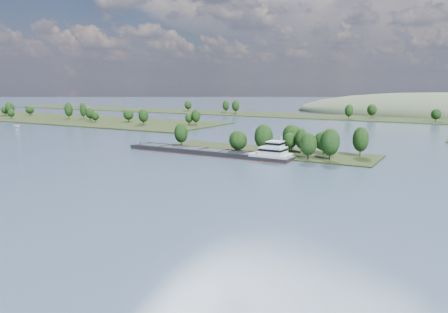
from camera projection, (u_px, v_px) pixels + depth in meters
The scene contains 7 objects.
ground at pixel (191, 177), 146.59m from camera, with size 1800.00×1800.00×0.00m, color #3E506C.
tree_island at pixel (278, 144), 192.59m from camera, with size 100.00×31.59×14.48m.
left_bank at pixel (61, 118), 377.64m from camera, with size 300.00×80.00×15.96m.
back_shoreline at pixel (378, 118), 381.88m from camera, with size 900.00×60.00×15.35m.
hill_west at pixel (448, 114), 443.75m from camera, with size 320.00×160.00×44.00m, color #425238.
cargo_barge at pixel (217, 152), 190.56m from camera, with size 80.43×10.74×10.86m.
motorboat at pixel (17, 126), 307.97m from camera, with size 2.03×5.39×2.08m, color white.
Camera 1 is at (80.22, 0.58, 30.99)m, focal length 35.00 mm.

